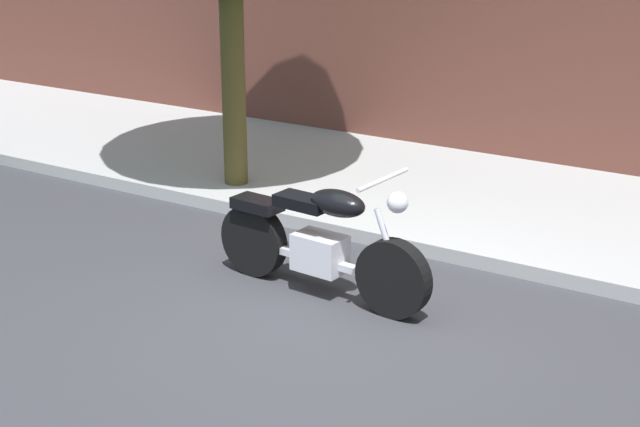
{
  "coord_description": "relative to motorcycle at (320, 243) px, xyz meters",
  "views": [
    {
      "loc": [
        3.55,
        -5.89,
        3.32
      ],
      "look_at": [
        -0.4,
        0.41,
        0.73
      ],
      "focal_mm": 53.15,
      "sensor_mm": 36.0,
      "label": 1
    }
  ],
  "objects": [
    {
      "name": "ground_plane",
      "position": [
        0.4,
        -0.42,
        -0.46
      ],
      "size": [
        60.0,
        60.0,
        0.0
      ],
      "primitive_type": "plane",
      "color": "#38383D"
    },
    {
      "name": "motorcycle",
      "position": [
        0.0,
        0.0,
        0.0
      ],
      "size": [
        2.13,
        0.7,
        1.15
      ],
      "color": "black",
      "rests_on": "ground"
    },
    {
      "name": "sidewalk",
      "position": [
        0.4,
        2.85,
        -0.39
      ],
      "size": [
        23.61,
        3.26,
        0.14
      ],
      "primitive_type": "cube",
      "color": "#AAAAAA",
      "rests_on": "ground"
    }
  ]
}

